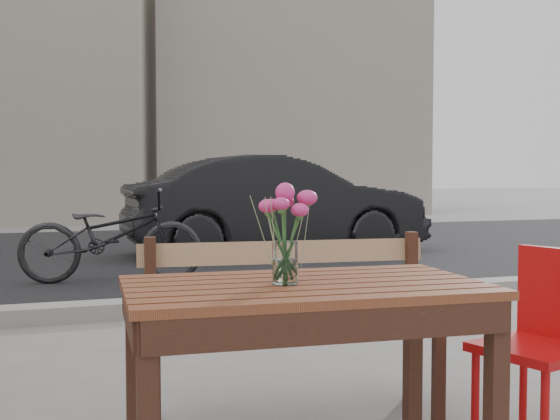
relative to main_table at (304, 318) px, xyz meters
name	(u,v)px	position (x,y,z in m)	size (l,w,h in m)	color
street	(138,273)	(0.12, 5.16, -0.56)	(30.00, 8.12, 0.12)	black
backdrop_buildings	(91,61)	(0.29, 14.49, 3.02)	(15.50, 4.00, 8.00)	gray
main_table	(304,318)	(0.00, 0.00, 0.00)	(1.18, 0.73, 0.70)	#5E2D18
main_bench	(290,304)	(0.21, 0.74, -0.10)	(1.33, 0.51, 0.80)	#966F4D
red_chair	(546,332)	(1.04, 0.12, -0.15)	(0.47, 0.47, 0.76)	#AF0A0C
main_vase	(285,221)	(-0.07, 0.00, 0.32)	(0.17, 0.17, 0.32)	white
parked_car	(275,205)	(2.08, 6.59, 0.05)	(1.35, 3.87, 1.28)	black
bicycle	(111,235)	(-0.18, 4.79, -0.13)	(0.61, 1.74, 0.91)	black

